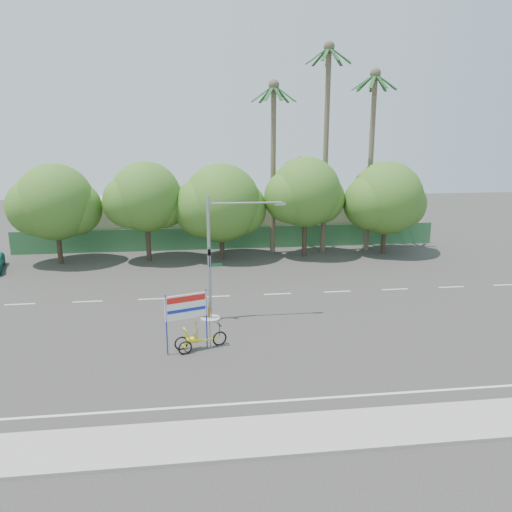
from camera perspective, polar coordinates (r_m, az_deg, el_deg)
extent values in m
plane|color=#33302D|center=(24.92, 0.99, -10.26)|extent=(120.00, 120.00, 0.00)
cube|color=gray|center=(18.40, 4.51, -19.57)|extent=(50.00, 2.40, 0.12)
cube|color=#336B3D|center=(45.08, -2.90, 2.08)|extent=(38.00, 0.08, 2.00)
cube|color=#C1B899|center=(49.65, -14.93, 3.90)|extent=(12.00, 8.00, 4.00)
cube|color=#C1B899|center=(50.51, 5.80, 4.22)|extent=(14.00, 8.00, 3.60)
cylinder|color=#473828|center=(42.75, -21.60, 1.50)|extent=(0.40, 0.40, 3.52)
sphere|color=#2C5D1B|center=(42.23, -21.98, 5.75)|extent=(6.00, 6.00, 6.00)
sphere|color=#2C5D1B|center=(42.27, -20.04, 5.15)|extent=(4.32, 4.32, 4.32)
sphere|color=#2C5D1B|center=(42.40, -23.79, 5.17)|extent=(4.56, 4.56, 4.56)
cylinder|color=#473828|center=(41.52, -12.22, 1.98)|extent=(0.40, 0.40, 3.74)
sphere|color=#2C5D1B|center=(40.98, -12.46, 6.64)|extent=(5.60, 5.60, 5.60)
sphere|color=#2C5D1B|center=(41.26, -10.63, 5.94)|extent=(4.03, 4.03, 4.03)
sphere|color=#2C5D1B|center=(40.91, -14.23, 6.05)|extent=(4.26, 4.26, 4.26)
cylinder|color=#473828|center=(41.46, -3.92, 1.94)|extent=(0.40, 0.40, 3.30)
sphere|color=#2C5D1B|center=(40.95, -3.99, 6.05)|extent=(6.40, 6.40, 6.40)
sphere|color=#2C5D1B|center=(41.43, -2.00, 5.43)|extent=(4.61, 4.61, 4.61)
sphere|color=#2C5D1B|center=(40.69, -5.99, 5.53)|extent=(4.86, 4.86, 4.86)
cylinder|color=#473828|center=(42.37, 5.58, 2.56)|extent=(0.40, 0.40, 3.87)
sphere|color=#2C5D1B|center=(41.83, 5.69, 7.29)|extent=(5.80, 5.80, 5.80)
sphere|color=#2C5D1B|center=(42.50, 7.31, 6.52)|extent=(4.18, 4.18, 4.18)
sphere|color=#2C5D1B|center=(41.36, 3.98, 6.76)|extent=(4.41, 4.41, 4.41)
cylinder|color=#473828|center=(44.47, 14.41, 2.44)|extent=(0.40, 0.40, 3.43)
sphere|color=#2C5D1B|center=(43.99, 14.65, 6.42)|extent=(6.20, 6.20, 6.20)
sphere|color=#2C5D1B|center=(44.86, 16.14, 5.76)|extent=(4.46, 4.46, 4.46)
sphere|color=#2C5D1B|center=(43.30, 13.03, 5.99)|extent=(4.71, 4.71, 4.71)
cylinder|color=#70604C|center=(43.53, 7.96, 11.51)|extent=(0.44, 0.44, 17.00)
sphere|color=#70604C|center=(44.03, 8.36, 22.62)|extent=(0.90, 0.90, 0.90)
cube|color=#1C4C21|center=(44.18, 9.60, 21.68)|extent=(1.91, 0.28, 1.36)
cube|color=#1C4C21|center=(44.70, 9.07, 21.61)|extent=(1.65, 1.44, 1.36)
cube|color=#1C4C21|center=(44.86, 8.21, 21.61)|extent=(0.61, 1.93, 1.36)
cube|color=#1C4C21|center=(44.60, 7.40, 21.68)|extent=(1.20, 1.80, 1.36)
cube|color=#1C4C21|center=(44.02, 7.01, 21.79)|extent=(1.89, 0.92, 1.36)
cube|color=#1C4C21|center=(43.40, 7.24, 21.90)|extent=(1.89, 0.92, 1.36)
cube|color=#1C4C21|center=(43.03, 7.99, 21.95)|extent=(1.20, 1.80, 1.36)
cube|color=#1C4C21|center=(43.09, 8.91, 21.91)|extent=(0.61, 1.93, 1.36)
cube|color=#1C4C21|center=(43.55, 9.54, 21.80)|extent=(1.65, 1.44, 1.36)
cylinder|color=#70604C|center=(44.78, 12.95, 10.07)|extent=(0.44, 0.44, 15.00)
sphere|color=#70604C|center=(44.96, 13.49, 19.64)|extent=(0.90, 0.90, 0.90)
cube|color=#1C4C21|center=(45.23, 14.62, 18.70)|extent=(1.91, 0.28, 1.36)
cube|color=#1C4C21|center=(45.71, 14.06, 18.68)|extent=(1.65, 1.44, 1.36)
cube|color=#1C4C21|center=(45.82, 13.22, 18.71)|extent=(0.61, 1.93, 1.36)
cube|color=#1C4C21|center=(45.51, 12.48, 18.78)|extent=(1.20, 1.80, 1.36)
cube|color=#1C4C21|center=(44.91, 12.17, 18.87)|extent=(1.89, 0.92, 1.36)
cube|color=#1C4C21|center=(44.30, 12.46, 18.93)|extent=(1.89, 0.92, 1.36)
cube|color=#1C4C21|center=(43.97, 13.22, 18.93)|extent=(1.20, 1.80, 1.36)
cube|color=#1C4C21|center=(44.09, 14.09, 18.87)|extent=(0.61, 1.93, 1.36)
cube|color=#1C4C21|center=(44.58, 14.64, 18.78)|extent=(1.65, 1.44, 1.36)
cylinder|color=#70604C|center=(42.67, 1.97, 9.57)|extent=(0.44, 0.44, 14.00)
sphere|color=#70604C|center=(42.73, 2.05, 18.97)|extent=(0.90, 0.90, 0.90)
cube|color=#1C4C21|center=(42.83, 3.35, 18.06)|extent=(1.91, 0.28, 1.36)
cube|color=#1C4C21|center=(43.39, 2.90, 18.01)|extent=(1.65, 1.44, 1.36)
cube|color=#1C4C21|center=(43.61, 2.06, 17.99)|extent=(0.61, 1.93, 1.36)
cube|color=#1C4C21|center=(43.40, 1.22, 18.02)|extent=(1.20, 1.80, 1.36)
cube|color=#1C4C21|center=(42.86, 0.74, 18.07)|extent=(1.89, 0.92, 1.36)
cube|color=#1C4C21|center=(42.22, 0.87, 18.14)|extent=(1.89, 0.92, 1.36)
cube|color=#1C4C21|center=(41.80, 1.56, 18.18)|extent=(1.20, 1.80, 1.36)
cube|color=#1C4C21|center=(41.79, 2.49, 18.17)|extent=(0.61, 1.93, 1.36)
cube|color=#1C4C21|center=(42.20, 3.20, 18.12)|extent=(1.65, 1.44, 1.36)
cylinder|color=gray|center=(28.39, -5.21, -7.12)|extent=(1.10, 1.10, 0.10)
cylinder|color=gray|center=(27.35, -5.37, -0.35)|extent=(0.18, 0.18, 7.00)
cylinder|color=gray|center=(26.90, -1.23, 6.09)|extent=(4.00, 0.10, 0.10)
cube|color=gray|center=(27.18, 2.77, 5.94)|extent=(0.55, 0.20, 0.12)
imported|color=black|center=(27.11, -5.36, -0.26)|extent=(0.16, 0.20, 1.00)
cube|color=#14662D|center=(27.45, -4.63, -1.04)|extent=(0.70, 0.04, 0.18)
torus|color=black|center=(25.01, -4.18, -9.39)|extent=(0.73, 0.32, 0.75)
torus|color=black|center=(24.73, -8.53, -9.84)|extent=(0.69, 0.30, 0.70)
torus|color=black|center=(24.19, -8.09, -10.38)|extent=(0.69, 0.30, 0.70)
cube|color=yellow|center=(24.69, -6.23, -9.59)|extent=(1.79, 0.65, 0.07)
cube|color=yellow|center=(24.45, -8.32, -10.06)|extent=(0.27, 0.65, 0.05)
cube|color=yellow|center=(24.50, -7.22, -9.41)|extent=(0.67, 0.61, 0.07)
cube|color=yellow|center=(24.30, -7.91, -8.85)|extent=(0.38, 0.52, 0.60)
cylinder|color=black|center=(24.84, -4.20, -8.46)|extent=(0.04, 0.04, 0.60)
cube|color=black|center=(24.73, -4.21, -7.82)|extent=(0.20, 0.48, 0.04)
imported|color=#CCB284|center=(24.39, -6.88, -8.45)|extent=(0.41, 0.50, 1.19)
cylinder|color=#162AAA|center=(23.82, -10.20, -7.80)|extent=(0.08, 0.08, 2.97)
cylinder|color=#162AAA|center=(24.36, -5.68, -7.14)|extent=(0.08, 0.08, 2.97)
cube|color=white|center=(23.81, -7.97, -5.74)|extent=(2.00, 0.71, 1.21)
cube|color=red|center=(23.65, -7.97, -4.89)|extent=(1.78, 0.60, 0.29)
cube|color=#162AAA|center=(23.83, -7.93, -6.14)|extent=(1.78, 0.60, 0.15)
cylinder|color=black|center=(24.54, -5.30, -7.80)|extent=(0.03, 0.03, 2.31)
cube|color=red|center=(24.16, -6.19, -6.36)|extent=(0.93, 0.33, 0.72)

